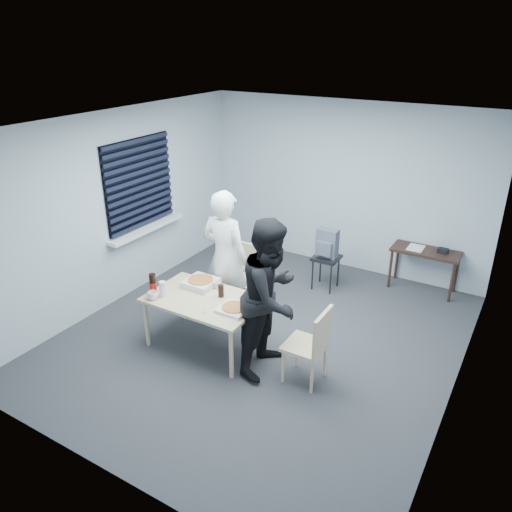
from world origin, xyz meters
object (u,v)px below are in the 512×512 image
Objects in this scene: stool at (326,263)px; backpack at (327,244)px; chair_right at (313,342)px; mug_b at (217,285)px; soda_bottle at (153,285)px; dining_table at (205,303)px; chair_far at (244,271)px; mug_a at (153,296)px; person_white at (225,258)px; person_black at (271,297)px; side_table at (425,255)px.

stool is 0.32m from backpack.
chair_right reaches higher than stool.
mug_b is 0.37× the size of soda_bottle.
chair_far is at bearing 96.99° from dining_table.
soda_bottle is at bearing -157.66° from dining_table.
mug_a is at bearing -147.34° from dining_table.
person_white and person_black have the same top height.
person_black is 0.92m from mug_b.
dining_table reaches higher than side_table.
soda_bottle is at bearing -117.13° from stool.
side_table is 7.69× the size of mug_a.
person_black is 2.12m from stool.
person_black is at bearing -76.42° from backpack.
chair_right is (1.38, 0.02, -0.07)m from dining_table.
chair_far reaches higher than stool.
chair_right reaches higher than dining_table.
chair_far is 0.58m from person_white.
stool is 2.70m from mug_a.
mug_a reaches higher than mug_b.
dining_table is 0.30m from mug_b.
chair_far reaches higher than dining_table.
mug_b is (-0.01, 0.28, 0.11)m from dining_table.
chair_right is 2.22m from backpack.
side_table is at bearing -132.90° from person_white.
mug_a is at bearing 105.52° from person_black.
backpack reaches higher than stool.
person_white is at bearing 59.61° from person_black.
backpack is (0.00, -0.01, 0.32)m from stool.
mug_b is (-0.65, -1.83, 0.29)m from stool.
mug_a is (-0.37, -1.40, 0.18)m from chair_far.
mug_a is (-1.14, -2.43, 0.30)m from stool.
mug_b is 0.76m from soda_bottle.
backpack is (0.64, 2.10, 0.13)m from dining_table.
mug_a is 0.77m from mug_b.
dining_table is 0.91m from person_black.
chair_far is 1.29m from stool.
mug_b is (-0.87, 0.22, -0.19)m from person_black.
backpack is 4.22× the size of mug_b.
mug_a is (-2.38, -3.11, 0.14)m from side_table.
side_table is 1.43m from backpack.
dining_table is at bearing 22.34° from soda_bottle.
backpack is 2.62m from soda_bottle.
backpack reaches higher than dining_table.
backpack is at bearing 70.33° from mug_b.
chair_far and chair_right have the same top height.
stool is (0.77, 1.03, -0.11)m from chair_far.
chair_right is 0.50× the size of person_white.
side_table is 9.46× the size of mug_b.
chair_right is 2.81m from side_table.
chair_right is at bearing 10.19° from mug_a.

